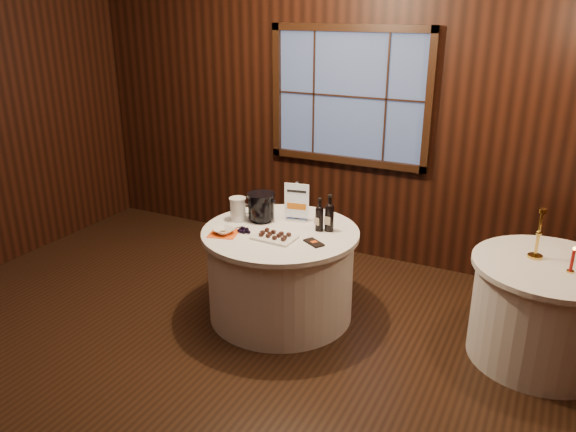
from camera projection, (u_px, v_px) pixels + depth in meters
The scene contains 16 objects.
ground at pixel (216, 378), 3.98m from camera, with size 6.00×6.00×0.00m, color black.
back_wall at pixel (350, 107), 5.51m from camera, with size 6.00×0.10×3.00m.
main_table at pixel (281, 273), 4.68m from camera, with size 1.28×1.28×0.77m.
side_table at pixel (543, 311), 4.08m from camera, with size 1.08×1.08×0.77m.
sign_stand at pixel (297, 207), 4.71m from camera, with size 0.21×0.13×0.34m.
port_bottle_left at pixel (319, 217), 4.50m from camera, with size 0.07×0.07×0.28m.
port_bottle_right at pixel (329, 215), 4.49m from camera, with size 0.07×0.08×0.31m.
ice_bucket at pixel (261, 206), 4.70m from camera, with size 0.24×0.24×0.24m.
chocolate_plate at pixel (274, 236), 4.37m from camera, with size 0.34×0.23×0.05m.
chocolate_box at pixel (314, 243), 4.29m from camera, with size 0.17×0.09×0.01m, color black.
grape_bunch at pixel (245, 230), 4.50m from camera, with size 0.19×0.09×0.04m.
glass_pitcher at pixel (238, 209), 4.72m from camera, with size 0.19×0.14×0.20m.
orange_napkin at pixel (224, 233), 4.48m from camera, with size 0.22×0.22×0.00m, color #E74F13.
cracker_bowl at pixel (224, 231), 4.47m from camera, with size 0.16×0.16×0.04m, color white.
brass_candlestick at pixel (538, 240), 4.01m from camera, with size 0.11×0.11×0.37m.
red_candle at pixel (572, 262), 3.80m from camera, with size 0.05×0.05×0.19m.
Camera 1 is at (1.95, -2.73, 2.47)m, focal length 35.00 mm.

